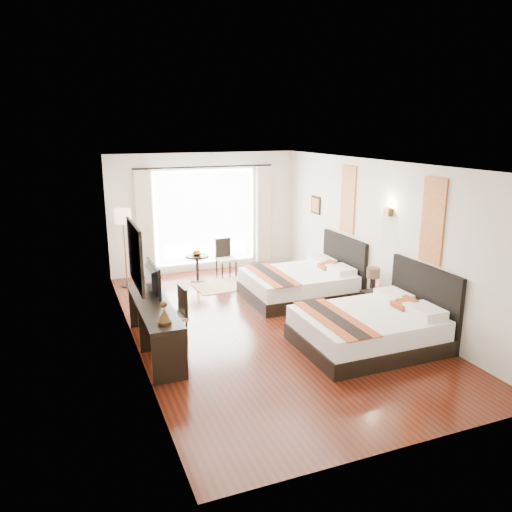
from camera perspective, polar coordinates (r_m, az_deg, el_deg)
name	(u,v)px	position (r m, az deg, el deg)	size (l,w,h in m)	color
floor	(266,325)	(8.86, 1.12, -7.87)	(4.50, 7.50, 0.01)	#331309
ceiling	(267,164)	(8.21, 1.22, 10.48)	(4.50, 7.50, 0.02)	white
wall_headboard	(378,237)	(9.50, 13.77, 2.14)	(0.01, 7.50, 2.80)	silver
wall_desk	(131,260)	(7.85, -14.11, -0.45)	(0.01, 7.50, 2.80)	silver
wall_window	(205,213)	(11.89, -5.86, 4.94)	(4.50, 0.01, 2.80)	silver
wall_entry	(409,328)	(5.33, 17.11, -7.87)	(4.50, 0.01, 2.80)	silver
window_glass	(205,217)	(11.89, -5.83, 4.45)	(2.40, 0.02, 2.20)	white
sheer_curtain	(206,217)	(11.84, -5.75, 4.40)	(2.30, 0.02, 2.10)	white
drape_left	(144,223)	(11.50, -12.66, 3.72)	(0.35, 0.14, 2.35)	beige
drape_right	(263,215)	(12.27, 0.84, 4.74)	(0.35, 0.14, 2.35)	beige
art_panel_near	(433,221)	(8.29, 19.55, 3.83)	(0.03, 0.50, 1.35)	maroon
art_panel_far	(348,200)	(10.26, 10.47, 6.35)	(0.03, 0.50, 1.35)	maroon
wall_sconce	(388,212)	(9.11, 14.87, 4.89)	(0.10, 0.14, 0.14)	#453018
mirror_frame	(135,255)	(7.51, -13.65, 0.08)	(0.04, 1.25, 0.95)	black
mirror_glass	(137,255)	(7.51, -13.46, 0.10)	(0.01, 1.12, 0.82)	white
bed_near	(372,327)	(8.14, 13.13, -7.92)	(2.17, 1.69, 1.22)	black
bed_far	(302,283)	(10.15, 5.29, -3.07)	(2.13, 1.66, 1.20)	black
nightstand	(375,304)	(9.44, 13.39, -5.36)	(0.37, 0.46, 0.44)	black
table_lamp	(373,274)	(9.36, 13.25, -2.04)	(0.24, 0.24, 0.38)	black
vase	(379,288)	(9.23, 13.84, -3.58)	(0.13, 0.13, 0.14)	black
console_desk	(155,328)	(7.91, -11.48, -8.02)	(0.50, 2.20, 0.76)	black
television	(148,279)	(8.18, -12.23, -2.58)	(0.88, 0.12, 0.51)	black
bronze_figurine	(164,314)	(6.95, -10.44, -6.53)	(0.19, 0.19, 0.29)	#453018
desk_chair	(174,326)	(8.18, -9.41, -7.87)	(0.46, 0.46, 0.92)	beige
floor_lamp	(123,221)	(10.89, -14.96, 3.86)	(0.34, 0.34, 1.71)	black
side_table	(197,268)	(11.26, -6.71, -1.39)	(0.52, 0.52, 0.60)	black
fruit_bowl	(197,254)	(11.16, -6.79, 0.22)	(0.23, 0.23, 0.06)	#452E18
window_chair	(226,265)	(11.59, -3.46, -1.03)	(0.44, 0.44, 0.87)	beige
jute_rug	(226,285)	(10.97, -3.42, -3.34)	(1.38, 0.94, 0.01)	tan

